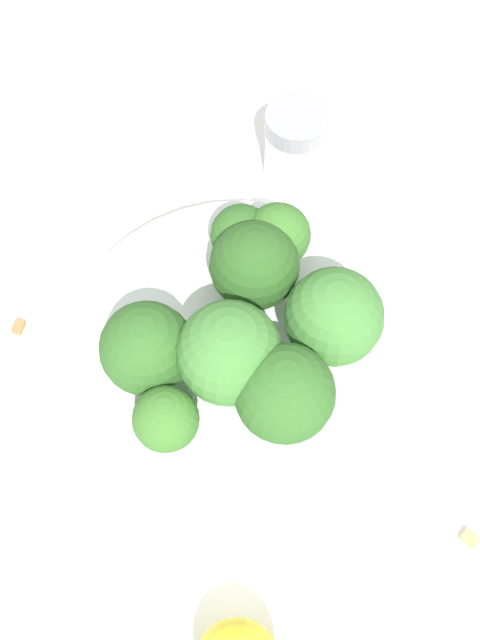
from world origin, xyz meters
TOP-DOWN VIEW (x-y plane):
  - ground_plane at (0.00, 0.00)m, footprint 3.00×3.00m
  - bowl at (0.00, 0.00)m, footprint 0.20×0.20m
  - broccoli_floret_0 at (-0.03, 0.04)m, footprint 0.05×0.05m
  - broccoli_floret_1 at (-0.01, -0.06)m, footprint 0.04×0.04m
  - broccoli_floret_2 at (0.00, 0.02)m, footprint 0.05×0.05m
  - broccoli_floret_3 at (0.01, -0.06)m, footprint 0.03×0.03m
  - broccoli_floret_4 at (-0.00, -0.03)m, footprint 0.05×0.05m
  - broccoli_floret_5 at (0.04, 0.02)m, footprint 0.05×0.05m
  - broccoli_floret_6 at (0.02, 0.06)m, footprint 0.03×0.03m
  - broccoli_floret_7 at (-0.05, -0.01)m, footprint 0.05×0.05m
  - pepper_shaker at (0.00, -0.15)m, footprint 0.04×0.04m
  - almond_crumb_0 at (-0.14, 0.07)m, footprint 0.01×0.01m
  - almond_crumb_1 at (0.14, 0.00)m, footprint 0.01×0.01m

SIDE VIEW (x-z plane):
  - ground_plane at x=0.00m, z-range 0.00..0.00m
  - almond_crumb_1 at x=0.14m, z-range 0.00..0.01m
  - almond_crumb_0 at x=-0.14m, z-range 0.00..0.01m
  - bowl at x=0.00m, z-range 0.00..0.04m
  - pepper_shaker at x=0.00m, z-range 0.00..0.06m
  - broccoli_floret_3 at x=0.01m, z-range 0.04..0.08m
  - broccoli_floret_6 at x=0.02m, z-range 0.04..0.08m
  - broccoli_floret_5 at x=0.04m, z-range 0.04..0.09m
  - broccoli_floret_1 at x=-0.01m, z-range 0.04..0.09m
  - broccoli_floret_4 at x=0.00m, z-range 0.04..0.10m
  - broccoli_floret_7 at x=-0.05m, z-range 0.04..0.10m
  - broccoli_floret_0 at x=-0.03m, z-range 0.04..0.10m
  - broccoli_floret_2 at x=0.00m, z-range 0.04..0.11m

